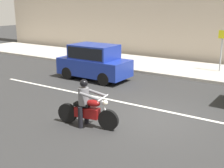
# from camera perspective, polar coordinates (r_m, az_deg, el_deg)

# --- Properties ---
(ground_plane) EXTENTS (80.00, 80.00, 0.00)m
(ground_plane) POSITION_cam_1_polar(r_m,az_deg,el_deg) (10.49, 7.74, -6.50)
(ground_plane) COLOR #2A2A2A
(sidewalk_slab) EXTENTS (40.00, 4.40, 0.14)m
(sidewalk_slab) POSITION_cam_1_polar(r_m,az_deg,el_deg) (17.73, 19.20, 2.04)
(sidewalk_slab) COLOR #A8A399
(sidewalk_slab) RESTS_ON ground_plane
(lane_marking_stripe) EXTENTS (18.00, 0.14, 0.01)m
(lane_marking_stripe) POSITION_cam_1_polar(r_m,az_deg,el_deg) (11.13, 11.42, -5.35)
(lane_marking_stripe) COLOR silver
(lane_marking_stripe) RESTS_ON ground_plane
(motorcycle_with_rider_gray) EXTENTS (2.13, 0.75, 1.55)m
(motorcycle_with_rider_gray) POSITION_cam_1_polar(r_m,az_deg,el_deg) (9.59, -4.80, -4.46)
(motorcycle_with_rider_gray) COLOR black
(motorcycle_with_rider_gray) RESTS_ON ground_plane
(parked_hatchback_cobalt_blue) EXTENTS (3.69, 1.76, 1.80)m
(parked_hatchback_cobalt_blue) POSITION_cam_1_polar(r_m,az_deg,el_deg) (15.45, -3.40, 4.27)
(parked_hatchback_cobalt_blue) COLOR navy
(parked_hatchback_cobalt_blue) RESTS_ON ground_plane
(street_sign_post) EXTENTS (0.44, 0.08, 2.30)m
(street_sign_post) POSITION_cam_1_polar(r_m,az_deg,el_deg) (17.60, 20.09, 6.75)
(street_sign_post) COLOR gray
(street_sign_post) RESTS_ON sidewalk_slab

